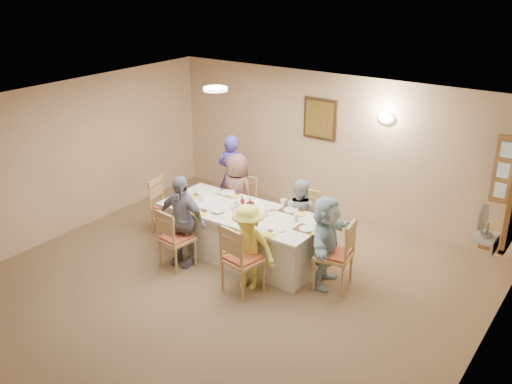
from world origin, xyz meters
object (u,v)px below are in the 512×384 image
Objects in this scene: desk_fan at (485,224)px; chair_front_right at (243,258)px; chair_back_right at (303,220)px; diner_back_right at (300,215)px; chair_back_left at (241,204)px; diner_front_right at (248,247)px; chair_front_left at (177,238)px; chair_right_end at (334,254)px; chair_left_end at (167,206)px; condiment_ketchup at (242,203)px; dining_table at (242,234)px; diner_back_left at (237,193)px; caregiver at (232,176)px; diner_front_left at (181,221)px; diner_right_end at (326,241)px.

desk_fan is 0.30× the size of chair_front_right.
diner_back_right is (0.00, -0.12, 0.13)m from chair_back_right.
diner_front_right is at bearing -56.86° from chair_back_left.
chair_front_right is (1.20, 0.00, 0.04)m from chair_front_left.
chair_back_left is 2.29m from chair_right_end.
chair_front_left is 1.24m from chair_left_end.
diner_back_right is at bearing -84.00° from chair_left_end.
chair_front_left is 0.92× the size of chair_front_right.
chair_left_end is 1.58m from condiment_ketchup.
condiment_ketchup is (-0.02, 0.04, 0.49)m from dining_table.
caregiver reaches higher than diner_back_left.
diner_front_left is at bearing 4.45° from chair_front_right.
diner_front_left reaches higher than chair_front_right.
diner_back_left is at bearing 177.26° from chair_back_right.
chair_front_right reaches higher than chair_front_left.
diner_back_right is at bearing 162.76° from desk_fan.
chair_back_right is 1.16m from diner_right_end.
condiment_ketchup is at bearing 77.35° from diner_right_end.
diner_back_left reaches higher than chair_right_end.
diner_right_end is at bearing 13.13° from diner_front_left.
diner_right_end is at bearing 28.76° from diner_front_right.
chair_left_end is at bearing -168.04° from chair_back_right.
chair_left_end is 0.90× the size of chair_right_end.
diner_right_end is at bearing -27.51° from chair_back_left.
diner_right_end is at bearing -125.55° from chair_front_right.
diner_right_end is (-2.03, 0.21, -0.89)m from desk_fan.
diner_front_right is at bearing -98.45° from chair_back_right.
caregiver reaches higher than dining_table.
desk_fan reaches higher than chair_back_left.
dining_table is 0.95m from diner_back_left.
diner_front_left reaches higher than condiment_ketchup.
chair_back_left is 0.87× the size of chair_front_right.
chair_left_end is at bearing 177.65° from desk_fan.
chair_right_end is at bearing -1.43° from condiment_ketchup.
condiment_ketchup is at bearing -58.60° from chair_back_left.
diner_back_left is 1.36m from diner_front_left.
diner_front_right reaches higher than chair_back_right.
dining_table is at bearing 78.91° from diner_right_end.
dining_table is 11.84× the size of condiment_ketchup.
diner_front_left reaches higher than chair_back_right.
desk_fan is 0.23× the size of diner_right_end.
diner_front_left is 6.52× the size of condiment_ketchup.
diner_front_left reaches higher than diner_front_right.
dining_table is at bearing -42.97° from chair_front_right.
diner_front_right is (-0.95, -0.68, 0.11)m from chair_right_end.
chair_front_right is at bearing -168.24° from desk_fan.
chair_back_right reaches higher than dining_table.
chair_front_left is 0.79× the size of diner_back_right.
chair_back_left is 0.72× the size of diner_front_right.
diner_back_right is 0.85× the size of diner_front_left.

